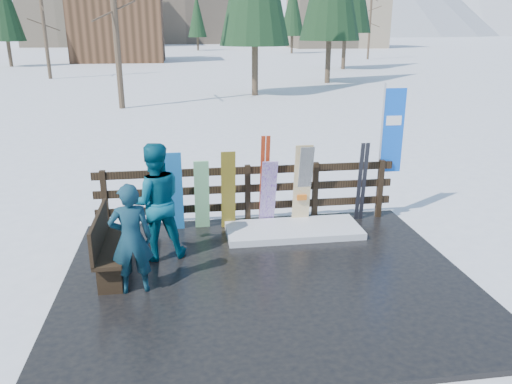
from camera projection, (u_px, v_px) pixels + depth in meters
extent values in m
plane|color=white|center=(267.00, 282.00, 7.49)|extent=(700.00, 700.00, 0.00)
cube|color=black|center=(267.00, 279.00, 7.48)|extent=(6.00, 5.00, 0.08)
cube|color=black|center=(105.00, 201.00, 9.00)|extent=(0.10, 0.10, 1.15)
cube|color=black|center=(178.00, 198.00, 9.18)|extent=(0.10, 0.10, 1.15)
cube|color=black|center=(248.00, 195.00, 9.36)|extent=(0.10, 0.10, 1.15)
cube|color=black|center=(315.00, 192.00, 9.54)|extent=(0.10, 0.10, 1.15)
cube|color=black|center=(380.00, 189.00, 9.71)|extent=(0.10, 0.10, 1.15)
cube|color=black|center=(248.00, 206.00, 9.43)|extent=(5.60, 0.05, 0.14)
cube|color=black|center=(248.00, 188.00, 9.32)|extent=(5.60, 0.05, 0.14)
cube|color=black|center=(248.00, 170.00, 9.21)|extent=(5.60, 0.05, 0.14)
cube|color=white|center=(293.00, 230.00, 9.06)|extent=(2.42, 1.00, 0.12)
cube|color=black|center=(113.00, 247.00, 7.43)|extent=(0.40, 1.50, 0.06)
cube|color=black|center=(109.00, 279.00, 6.93)|extent=(0.34, 0.06, 0.45)
cube|color=black|center=(119.00, 244.00, 8.06)|extent=(0.34, 0.06, 0.45)
cube|color=black|center=(99.00, 231.00, 7.32)|extent=(0.05, 1.50, 0.50)
cube|color=blue|center=(174.00, 192.00, 8.91)|extent=(0.29, 0.31, 1.52)
cube|color=white|center=(202.00, 195.00, 9.00)|extent=(0.26, 0.36, 1.36)
cube|color=gold|center=(228.00, 191.00, 9.04)|extent=(0.26, 0.23, 1.50)
cube|color=white|center=(268.00, 193.00, 9.17)|extent=(0.28, 0.42, 1.31)
cube|color=black|center=(304.00, 186.00, 9.23)|extent=(0.25, 0.38, 1.55)
cube|color=white|center=(302.00, 185.00, 9.22)|extent=(0.33, 0.23, 1.57)
cube|color=#B03215|center=(262.00, 181.00, 9.16)|extent=(0.07, 0.29, 1.75)
cube|color=#B03215|center=(267.00, 181.00, 9.17)|extent=(0.07, 0.29, 1.75)
cube|color=black|center=(359.00, 182.00, 9.45)|extent=(0.08, 0.16, 1.55)
cube|color=black|center=(364.00, 182.00, 9.46)|extent=(0.08, 0.16, 1.55)
cylinder|color=silver|center=(380.00, 152.00, 9.53)|extent=(0.04, 0.04, 2.60)
cube|color=blue|center=(393.00, 131.00, 9.44)|extent=(0.42, 0.02, 1.60)
imported|color=#12444A|center=(131.00, 239.00, 6.84)|extent=(0.62, 0.44, 1.59)
imported|color=#09526A|center=(155.00, 202.00, 7.86)|extent=(1.04, 0.88, 1.89)
cube|color=tan|center=(78.00, 2.00, 105.07)|extent=(22.00, 14.00, 18.00)
cube|color=tan|center=(337.00, 11.00, 98.77)|extent=(18.00, 12.00, 14.00)
cube|color=brown|center=(118.00, 25.00, 56.85)|extent=(10.00, 8.00, 8.00)
cylinder|color=#382B1E|center=(42.00, 11.00, 36.42)|extent=(0.28, 0.28, 9.77)
cone|color=black|center=(4.00, 15.00, 48.61)|extent=(3.54, 3.54, 9.82)
cylinder|color=#382B1E|center=(371.00, 14.00, 60.57)|extent=(0.28, 0.28, 10.72)
cone|color=black|center=(138.00, 8.00, 61.20)|extent=(4.34, 4.34, 12.05)
cone|color=black|center=(292.00, 18.00, 75.78)|extent=(3.72, 3.72, 10.34)
cone|color=black|center=(197.00, 24.00, 86.29)|extent=(3.22, 3.22, 8.95)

